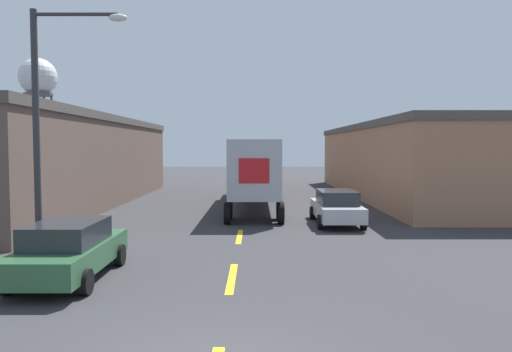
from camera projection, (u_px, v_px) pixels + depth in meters
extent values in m
cube|color=yellow|center=(229.00, 278.00, 12.95)|extent=(0.20, 3.01, 0.01)
cube|color=yellow|center=(237.00, 236.00, 18.96)|extent=(0.20, 3.01, 0.01)
cube|color=brown|center=(32.00, 164.00, 29.04)|extent=(9.99, 26.36, 4.79)
cube|color=#4C4742|center=(31.00, 120.00, 28.89)|extent=(10.19, 26.56, 0.40)
cube|color=#9E7051|center=(415.00, 163.00, 34.61)|extent=(9.14, 27.29, 4.53)
cube|color=#4C4742|center=(416.00, 128.00, 34.46)|extent=(9.34, 27.49, 0.40)
cube|color=#B21919|center=(253.00, 168.00, 35.54)|extent=(2.25, 3.16, 2.81)
cube|color=#A8A8B2|center=(252.00, 165.00, 27.37)|extent=(2.39, 12.57, 2.66)
cube|color=red|center=(252.00, 171.00, 21.08)|extent=(1.30, 0.03, 1.06)
cylinder|color=black|center=(269.00, 187.00, 36.02)|extent=(0.28, 0.97, 0.97)
cylinder|color=black|center=(237.00, 187.00, 36.02)|extent=(0.28, 0.97, 0.97)
cylinder|color=black|center=(270.00, 189.00, 34.76)|extent=(0.28, 0.97, 0.97)
cylinder|color=black|center=(236.00, 189.00, 34.76)|extent=(0.28, 0.97, 0.97)
cylinder|color=black|center=(277.00, 209.00, 23.40)|extent=(0.28, 0.97, 0.97)
cylinder|color=black|center=(227.00, 209.00, 23.40)|extent=(0.28, 0.97, 0.97)
cylinder|color=black|center=(278.00, 213.00, 22.00)|extent=(0.28, 0.97, 0.97)
cylinder|color=black|center=(225.00, 213.00, 22.00)|extent=(0.28, 0.97, 0.97)
cube|color=#B2B2B7|center=(334.00, 210.00, 22.04)|extent=(1.79, 4.64, 0.62)
cube|color=#23282D|center=(334.00, 197.00, 21.86)|extent=(1.57, 2.41, 0.58)
cylinder|color=black|center=(348.00, 213.00, 23.50)|extent=(0.22, 0.61, 0.61)
cylinder|color=black|center=(310.00, 213.00, 23.49)|extent=(0.22, 0.61, 0.61)
cylinder|color=black|center=(361.00, 222.00, 20.62)|extent=(0.22, 0.61, 0.61)
cylinder|color=black|center=(318.00, 222.00, 20.62)|extent=(0.22, 0.61, 0.61)
cube|color=#2D5B38|center=(67.00, 255.00, 12.83)|extent=(1.79, 4.64, 0.62)
cube|color=#23282D|center=(64.00, 233.00, 12.65)|extent=(1.57, 2.41, 0.58)
cylinder|color=black|center=(117.00, 255.00, 14.29)|extent=(0.22, 0.61, 0.61)
cylinder|color=black|center=(55.00, 255.00, 14.28)|extent=(0.22, 0.61, 0.61)
cylinder|color=black|center=(83.00, 282.00, 11.41)|extent=(0.22, 0.61, 0.61)
cylinder|color=black|center=(5.00, 282.00, 11.40)|extent=(0.22, 0.61, 0.61)
cylinder|color=#47474C|center=(49.00, 134.00, 62.70)|extent=(0.28, 0.28, 10.20)
cylinder|color=#47474C|center=(42.00, 134.00, 64.33)|extent=(0.28, 0.28, 10.20)
cylinder|color=#47474C|center=(23.00, 134.00, 62.69)|extent=(0.28, 0.28, 10.20)
cylinder|color=#47474C|center=(31.00, 133.00, 61.06)|extent=(0.28, 0.28, 10.20)
cylinder|color=#4C4C51|center=(35.00, 94.00, 62.41)|extent=(3.55, 3.55, 0.30)
sphere|color=silver|center=(35.00, 77.00, 62.29)|extent=(4.68, 4.68, 4.68)
cylinder|color=#2D2D30|center=(34.00, 136.00, 14.97)|extent=(0.20, 0.20, 7.49)
cylinder|color=#2D2D30|center=(73.00, 14.00, 14.77)|extent=(2.51, 0.11, 0.11)
ellipsoid|color=silver|center=(115.00, 18.00, 14.78)|extent=(0.56, 0.32, 0.22)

